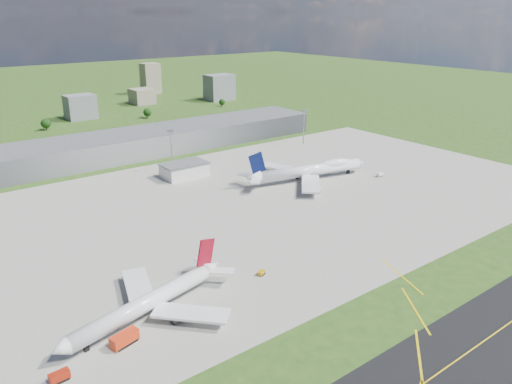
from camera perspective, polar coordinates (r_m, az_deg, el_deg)
ground at (r=342.99m, az=-13.73°, el=3.47°), size 1400.00×1400.00×0.00m
apron at (r=256.13m, az=-1.50°, el=-1.55°), size 360.00×190.00×0.08m
terminal at (r=354.44m, az=-14.83°, el=5.16°), size 300.00×42.00×15.00m
ops_building at (r=302.85m, az=-8.17°, el=2.47°), size 26.00×16.00×8.00m
mast_center at (r=311.90m, az=-9.66°, el=5.52°), size 3.50×2.00×25.90m
mast_east at (r=374.12m, az=5.49°, el=8.10°), size 3.50×2.00×25.90m
airliner_red_twin at (r=169.51m, az=-12.01°, el=-12.19°), size 65.92×50.54×18.28m
airliner_blue_quad at (r=295.31m, az=6.26°, el=2.48°), size 79.85×61.72×21.03m
fire_truck at (r=159.68m, az=-14.80°, el=-15.95°), size 9.32×5.37×3.86m
crash_tender at (r=152.16m, az=-21.54°, el=-19.06°), size 5.56×2.77×2.88m
tug_yellow at (r=190.61m, az=0.63°, el=-9.24°), size 3.81×3.02×1.69m
van_white_near at (r=278.12m, az=7.08°, el=0.33°), size 2.98×5.09×2.45m
van_white_far at (r=309.95m, az=14.00°, el=1.92°), size 4.26×2.09×2.24m
bldg_c at (r=494.00m, az=-19.43°, el=9.16°), size 26.00×20.00×22.00m
bldg_ce at (r=559.89m, az=-12.90°, el=10.61°), size 22.00×24.00×16.00m
bldg_e at (r=571.14m, az=-4.20°, el=11.83°), size 30.00×22.00×28.00m
bldg_tall_e at (r=629.14m, az=-11.97°, el=12.58°), size 20.00×18.00×36.00m
tree_c at (r=455.71m, az=-22.90°, el=7.23°), size 8.10×8.10×9.90m
tree_e at (r=480.77m, az=-12.31°, el=8.89°), size 7.65×7.65×9.35m
tree_far_e at (r=532.83m, az=-3.90°, el=10.23°), size 6.30×6.30×7.70m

